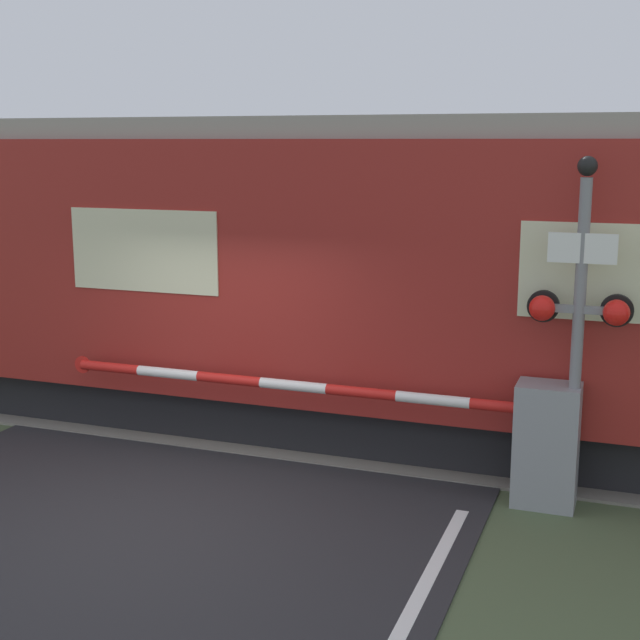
% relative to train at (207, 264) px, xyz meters
% --- Properties ---
extents(ground_plane, '(80.00, 80.00, 0.00)m').
position_rel_train_xyz_m(ground_plane, '(1.10, -3.29, -1.92)').
color(ground_plane, '#475638').
extents(track_bed, '(36.00, 3.20, 0.13)m').
position_rel_train_xyz_m(track_bed, '(1.10, 0.00, -1.90)').
color(track_bed, slate).
rests_on(track_bed, ground_plane).
extents(train, '(18.58, 3.09, 3.75)m').
position_rel_train_xyz_m(train, '(0.00, 0.00, 0.00)').
color(train, black).
rests_on(train, ground_plane).
extents(crossing_barrier, '(5.65, 0.44, 1.22)m').
position_rel_train_xyz_m(crossing_barrier, '(4.11, -1.81, -1.25)').
color(crossing_barrier, gray).
rests_on(crossing_barrier, ground_plane).
extents(signal_post, '(0.96, 0.26, 3.36)m').
position_rel_train_xyz_m(signal_post, '(4.78, -1.86, -0.01)').
color(signal_post, gray).
rests_on(signal_post, ground_plane).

